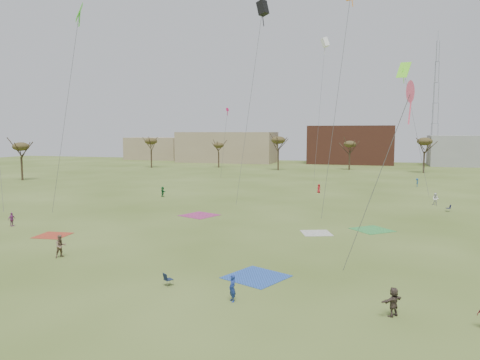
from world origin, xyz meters
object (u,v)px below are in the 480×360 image
(flyer_near_right, at_px, (232,288))
(radio_tower, at_px, (435,102))
(camp_chair_center, at_px, (168,282))
(camp_chair_right, at_px, (448,209))

(flyer_near_right, relative_size, radio_tower, 0.04)
(camp_chair_center, relative_size, camp_chair_right, 1.00)
(radio_tower, bearing_deg, flyer_near_right, -101.27)
(camp_chair_right, xyz_separation_m, radio_tower, (8.61, 92.16, 18.95))
(flyer_near_right, height_order, radio_tower, radio_tower)
(flyer_near_right, bearing_deg, camp_chair_center, -147.73)
(camp_chair_center, distance_m, camp_chair_right, 41.72)
(flyer_near_right, bearing_deg, radio_tower, 127.41)
(camp_chair_right, relative_size, radio_tower, 0.02)
(camp_chair_center, height_order, radio_tower, radio_tower)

